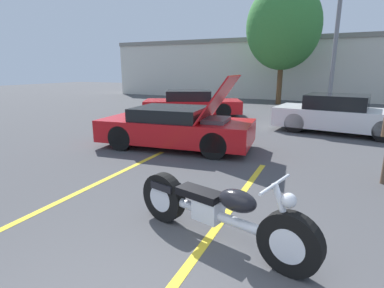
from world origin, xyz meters
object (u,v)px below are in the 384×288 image
object	(u,v)px
parked_car_left_row	(192,104)
parked_car_mid_row	(340,115)
motorcycle	(217,212)
light_pole	(340,24)
show_car_hood_open	(177,127)
tree_background	(283,27)

from	to	relation	value
parked_car_left_row	parked_car_mid_row	bearing A→B (deg)	-36.64
motorcycle	parked_car_mid_row	bearing A→B (deg)	94.38
light_pole	show_car_hood_open	distance (m)	9.22
motorcycle	parked_car_mid_row	xyz separation A→B (m)	(1.49, 8.23, 0.21)
show_car_hood_open	parked_car_mid_row	world-z (taller)	show_car_hood_open
show_car_hood_open	parked_car_mid_row	bearing A→B (deg)	38.96
tree_background	motorcycle	xyz separation A→B (m)	(1.85, -16.35, -4.21)
tree_background	parked_car_left_row	xyz separation A→B (m)	(-2.91, -6.78, -4.05)
tree_background	parked_car_left_row	world-z (taller)	tree_background
parked_car_mid_row	show_car_hood_open	bearing A→B (deg)	-126.94
parked_car_left_row	parked_car_mid_row	world-z (taller)	parked_car_mid_row
parked_car_mid_row	parked_car_left_row	bearing A→B (deg)	175.90
show_car_hood_open	parked_car_mid_row	distance (m)	5.90
parked_car_left_row	motorcycle	bearing A→B (deg)	-88.14
motorcycle	parked_car_left_row	xyz separation A→B (m)	(-4.76, 9.57, 0.16)
tree_background	parked_car_mid_row	distance (m)	9.65
light_pole	tree_background	size ratio (longest dim) A/B	1.01
light_pole	parked_car_mid_row	bearing A→B (deg)	-84.87
show_car_hood_open	parked_car_mid_row	size ratio (longest dim) A/B	0.97
tree_background	motorcycle	size ratio (longest dim) A/B	2.84
show_car_hood_open	parked_car_left_row	size ratio (longest dim) A/B	0.91
light_pole	motorcycle	world-z (taller)	light_pole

